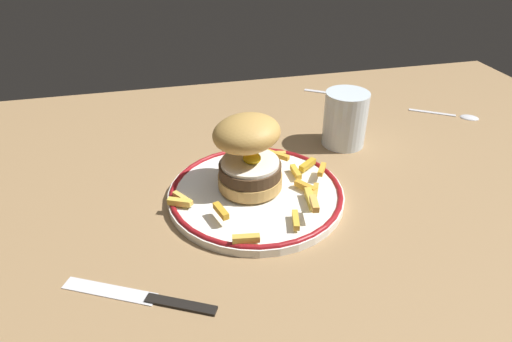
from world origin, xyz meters
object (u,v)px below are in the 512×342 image
Objects in this scene: burger at (248,152)px; spoon at (461,115)px; dinner_plate at (256,193)px; knife at (151,298)px; water_glass at (345,122)px; fork at (338,94)px.

spoon is (46.86, 15.86, -6.67)cm from burger.
dinner_plate is 22.32cm from knife.
dinner_plate is 22.81cm from water_glass.
burger is (-0.77, 1.42, 6.19)cm from dinner_plate.
dinner_plate is 42.96cm from fork.
spoon is at bearing 28.28° from knife.
water_glass is 27.98cm from spoon.
fork is 0.76× the size of knife.
fork is (27.46, 32.24, -6.85)cm from burger.
dinner_plate is 6.40cm from burger.
dinner_plate reaches higher than knife.
knife is at bearing -130.60° from burger.
spoon is (27.32, 4.76, -3.75)cm from water_glass.
knife is (-14.86, -17.34, -6.77)cm from burger.
spoon is at bearing 20.55° from dinner_plate.
water_glass is at bearing 39.58° from knife.
water_glass is 0.57× the size of knife.
burger is 49.92cm from spoon.
burger reaches higher than dinner_plate.
water_glass is (18.78, 12.53, 3.27)cm from dinner_plate.
water_glass is at bearing 29.60° from burger.
water_glass reaches higher than fork.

